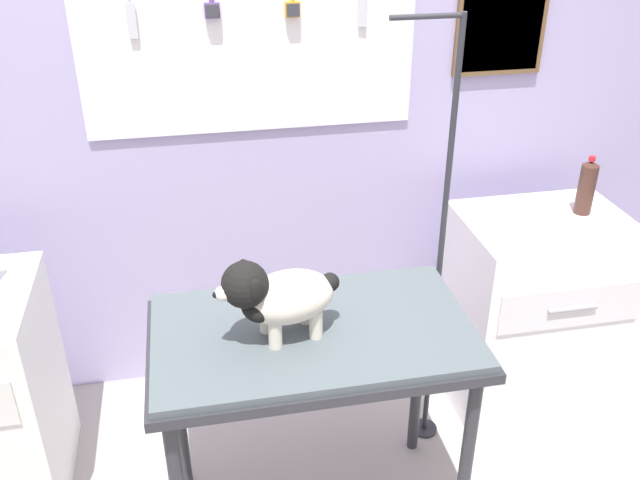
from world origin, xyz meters
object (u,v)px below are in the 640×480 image
object	(u,v)px
grooming_table	(313,350)
cabinet_right	(533,311)
soda_bottle	(586,187)
dog	(277,296)
grooming_arm	(437,267)

from	to	relation	value
grooming_table	cabinet_right	world-z (taller)	cabinet_right
soda_bottle	dog	bearing A→B (deg)	-157.92
dog	cabinet_right	distance (m)	1.40
cabinet_right	soda_bottle	world-z (taller)	soda_bottle
soda_bottle	cabinet_right	bearing A→B (deg)	-166.46
grooming_arm	cabinet_right	world-z (taller)	grooming_arm
dog	grooming_arm	bearing A→B (deg)	28.32
cabinet_right	soda_bottle	size ratio (longest dim) A/B	3.58
grooming_arm	dog	bearing A→B (deg)	-151.68
grooming_arm	soda_bottle	bearing A→B (deg)	15.58
dog	soda_bottle	bearing A→B (deg)	22.08
grooming_table	soda_bottle	bearing A→B (deg)	22.98
grooming_table	soda_bottle	xyz separation A→B (m)	(1.23, 0.52, 0.24)
dog	soda_bottle	world-z (taller)	same
cabinet_right	soda_bottle	distance (m)	0.58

